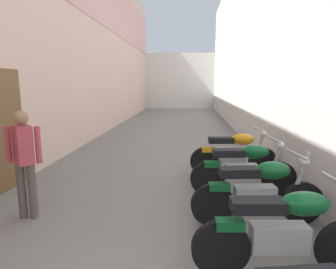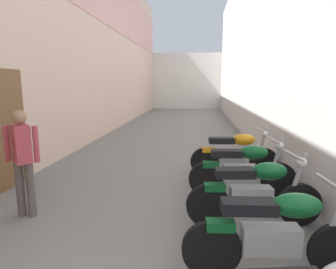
% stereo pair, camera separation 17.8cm
% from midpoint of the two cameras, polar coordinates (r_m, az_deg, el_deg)
% --- Properties ---
extents(ground_plane, '(39.12, 39.12, 0.00)m').
position_cam_midpoint_polar(ground_plane, '(9.06, -0.99, -2.25)').
color(ground_plane, slate).
extents(building_left, '(0.45, 23.12, 7.38)m').
position_cam_midpoint_polar(building_left, '(11.49, -15.02, 18.70)').
color(building_left, beige).
rests_on(building_left, ground).
extents(building_right, '(0.45, 23.12, 7.00)m').
position_cam_midpoint_polar(building_right, '(11.11, 15.37, 17.84)').
color(building_right, silver).
rests_on(building_right, ground).
extents(building_far_end, '(8.24, 2.00, 4.22)m').
position_cam_midpoint_polar(building_far_end, '(23.39, 2.24, 10.51)').
color(building_far_end, silver).
rests_on(building_far_end, ground).
extents(motorcycle_third, '(1.85, 0.58, 1.04)m').
position_cam_midpoint_polar(motorcycle_third, '(3.19, 20.73, -17.33)').
color(motorcycle_third, black).
rests_on(motorcycle_third, ground).
extents(motorcycle_fourth, '(1.85, 0.58, 1.04)m').
position_cam_midpoint_polar(motorcycle_fourth, '(4.16, 16.45, -10.54)').
color(motorcycle_fourth, black).
rests_on(motorcycle_fourth, ground).
extents(motorcycle_fifth, '(1.85, 0.58, 1.04)m').
position_cam_midpoint_polar(motorcycle_fifth, '(5.16, 13.95, -6.38)').
color(motorcycle_fifth, black).
rests_on(motorcycle_fifth, ground).
extents(motorcycle_sixth, '(1.85, 0.58, 1.04)m').
position_cam_midpoint_polar(motorcycle_sixth, '(6.24, 12.21, -3.44)').
color(motorcycle_sixth, black).
rests_on(motorcycle_sixth, ground).
extents(pedestrian_further_down, '(0.52, 0.38, 1.57)m').
position_cam_midpoint_polar(pedestrian_further_down, '(4.58, -27.66, -3.94)').
color(pedestrian_further_down, '#564C47').
rests_on(pedestrian_further_down, ground).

